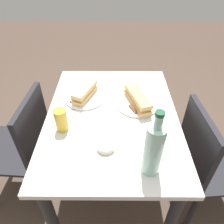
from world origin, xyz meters
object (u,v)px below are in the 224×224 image
object	(u,v)px
chair_far	(24,145)
water_bottle	(153,149)
knife_far	(76,95)
plate_near	(137,104)
knife_near	(129,106)
dining_table	(112,131)
baguette_sandwich_far	(85,92)
chair_near	(206,161)
olive_bowl	(106,146)
baguette_sandwich_near	(138,99)
plate_far	(85,98)
beer_glass	(61,120)

from	to	relation	value
chair_far	water_bottle	distance (m)	0.91
knife_far	plate_near	bearing A→B (deg)	-101.44
knife_near	dining_table	bearing A→B (deg)	120.35
dining_table	knife_near	size ratio (longest dim) A/B	5.93
dining_table	chair_far	world-z (taller)	chair_far
plate_near	baguette_sandwich_far	distance (m)	0.33
dining_table	water_bottle	size ratio (longest dim) A/B	3.01
knife_near	baguette_sandwich_far	world-z (taller)	baguette_sandwich_far
dining_table	knife_near	world-z (taller)	knife_near
dining_table	chair_near	distance (m)	0.59
dining_table	chair_far	size ratio (longest dim) A/B	1.17
dining_table	olive_bowl	bearing A→B (deg)	173.55
knife_near	knife_far	size ratio (longest dim) A/B	0.96
plate_near	knife_near	bearing A→B (deg)	120.73
olive_bowl	plate_near	bearing A→B (deg)	-27.85
knife_near	olive_bowl	world-z (taller)	olive_bowl
plate_near	baguette_sandwich_near	xyz separation A→B (m)	(0.00, -0.00, 0.04)
water_bottle	knife_near	bearing A→B (deg)	8.78
baguette_sandwich_near	water_bottle	distance (m)	0.46
knife_far	baguette_sandwich_far	bearing A→B (deg)	-100.69
chair_far	baguette_sandwich_near	bearing A→B (deg)	-82.57
chair_near	plate_near	xyz separation A→B (m)	(0.21, 0.42, 0.26)
baguette_sandwich_far	water_bottle	bearing A→B (deg)	-147.17
plate_far	beer_glass	xyz separation A→B (m)	(-0.27, 0.09, 0.06)
baguette_sandwich_near	knife_near	xyz separation A→B (m)	(-0.03, 0.05, -0.03)
baguette_sandwich_near	knife_near	bearing A→B (deg)	120.73
chair_near	baguette_sandwich_far	size ratio (longest dim) A/B	3.87
water_bottle	knife_far	bearing A→B (deg)	36.37
baguette_sandwich_far	plate_far	bearing A→B (deg)	-90.00
plate_far	beer_glass	bearing A→B (deg)	161.14
knife_near	plate_far	world-z (taller)	knife_near
chair_near	knife_near	distance (m)	0.57
plate_far	knife_near	bearing A→B (deg)	-109.05
knife_far	beer_glass	bearing A→B (deg)	172.49
chair_near	plate_near	distance (m)	0.54
water_bottle	plate_near	bearing A→B (deg)	2.33
chair_far	plate_near	size ratio (longest dim) A/B	3.44
chair_far	knife_far	bearing A→B (deg)	-63.93
baguette_sandwich_near	plate_far	world-z (taller)	baguette_sandwich_near
chair_far	olive_bowl	size ratio (longest dim) A/B	9.61
plate_near	water_bottle	xyz separation A→B (m)	(-0.45, -0.02, 0.13)
olive_bowl	baguette_sandwich_near	bearing A→B (deg)	-27.85
baguette_sandwich_far	olive_bowl	world-z (taller)	baguette_sandwich_far
chair_far	baguette_sandwich_near	world-z (taller)	chair_far
beer_glass	knife_far	bearing A→B (deg)	-7.51
knife_near	chair_near	bearing A→B (deg)	-111.80
baguette_sandwich_far	water_bottle	xyz separation A→B (m)	(-0.52, -0.33, 0.09)
knife_far	chair_near	bearing A→B (deg)	-110.13
plate_near	baguette_sandwich_far	xyz separation A→B (m)	(0.06, 0.32, 0.04)
knife_far	chair_far	bearing A→B (deg)	116.07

